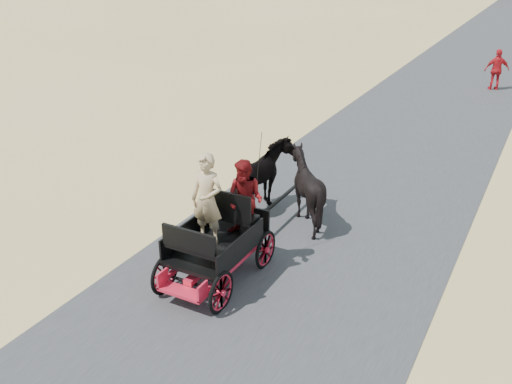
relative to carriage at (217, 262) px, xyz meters
The scene contains 8 objects.
ground 1.08m from the carriage, ahead, with size 140.00×140.00×0.00m, color tan.
road 1.08m from the carriage, ahead, with size 6.00×140.00×0.01m, color #38383A.
carriage is the anchor object (origin of this frame).
horse_left 3.09m from the carriage, 100.39° to the left, with size 0.91×2.01×1.70m, color black.
horse_right 3.09m from the carriage, 79.61° to the left, with size 1.37×1.54×1.70m, color black.
driver_man 1.28m from the carriage, 165.96° to the left, with size 0.66×0.43×1.80m, color tan.
passenger_woman 1.33m from the carriage, 63.43° to the left, with size 0.77×0.60×1.58m, color #660C0F.
pedestrian 18.40m from the carriage, 81.54° to the left, with size 1.01×0.42×1.73m, color red.
Camera 1 is at (4.14, -8.06, 6.15)m, focal length 40.00 mm.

